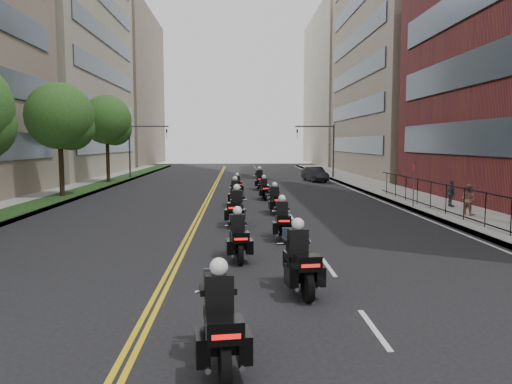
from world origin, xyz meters
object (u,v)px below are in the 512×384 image
Objects in this scene: motorcycle_0 at (220,325)px; motorcycle_1 at (299,263)px; pedestrian_b at (468,199)px; motorcycle_2 at (238,239)px; motorcycle_7 at (264,190)px; motorcycle_6 at (235,194)px; pedestrian_c at (451,193)px; motorcycle_8 at (237,186)px; motorcycle_3 at (282,222)px; motorcycle_9 at (260,181)px; motorcycle_5 at (275,201)px; parked_sedan at (315,174)px; motorcycle_4 at (236,209)px.

motorcycle_0 is 0.98× the size of motorcycle_1.
motorcycle_1 is at bearing 111.98° from pedestrian_b.
motorcycle_7 is at bearing 78.68° from motorcycle_2.
motorcycle_1 is 1.63× the size of pedestrian_b.
motorcycle_6 is 1.59× the size of pedestrian_c.
motorcycle_8 is at bearing 85.99° from motorcycle_1.
motorcycle_3 is 1.10× the size of motorcycle_8.
motorcycle_9 is (1.76, 3.38, 0.12)m from motorcycle_8.
motorcycle_5 is at bearing -92.13° from motorcycle_7.
motorcycle_1 is at bearing 143.78° from pedestrian_c.
pedestrian_c is at bearing -87.66° from parked_sedan.
motorcycle_2 is at bearing 105.55° from motorcycle_1.
motorcycle_1 is at bearing -93.12° from motorcycle_8.
motorcycle_2 reaches higher than parked_sedan.
motorcycle_4 is 7.19m from motorcycle_6.
pedestrian_b is (9.93, 12.01, 0.19)m from motorcycle_1.
motorcycle_0 is at bearing 145.80° from pedestrian_c.
parked_sedan is (6.00, 35.77, -0.04)m from motorcycle_1.
motorcycle_9 is 0.59× the size of parked_sedan.
pedestrian_c reaches higher than motorcycle_7.
motorcycle_0 is 1.04× the size of motorcycle_6.
motorcycle_5 is at bearing 96.04° from pedestrian_c.
pedestrian_b is (9.68, -15.32, 0.19)m from motorcycle_9.
motorcycle_4 is at bearing 119.46° from motorcycle_3.
motorcycle_7 is at bearing 85.28° from motorcycle_5.
motorcycle_4 reaches higher than motorcycle_7.
motorcycle_9 reaches higher than motorcycle_2.
motorcycle_2 reaches higher than pedestrian_b.
pedestrian_b is at bearing -17.49° from motorcycle_5.
motorcycle_3 is at bearing -54.69° from motorcycle_4.
pedestrian_b is at bearing -44.98° from motorcycle_7.
motorcycle_3 is at bearing -98.69° from motorcycle_5.
motorcycle_3 is 1.05× the size of motorcycle_7.
motorcycle_0 is at bearing -121.75° from motorcycle_1.
motorcycle_6 is at bearing 97.26° from motorcycle_4.
motorcycle_4 is at bearing 111.03° from pedestrian_c.
pedestrian_b is at bearing 15.74° from motorcycle_4.
motorcycle_5 is at bearing 50.72° from pedestrian_b.
pedestrian_c is at bearing 38.84° from motorcycle_2.
motorcycle_0 is 1.59× the size of pedestrian_b.
motorcycle_3 is at bearing 127.22° from pedestrian_c.
motorcycle_2 is 33.10m from parked_sedan.
parked_sedan is 21.06m from pedestrian_c.
motorcycle_0 reaches higher than pedestrian_c.
motorcycle_3 is at bearing 89.20° from pedestrian_b.
pedestrian_c reaches higher than parked_sedan.
motorcycle_8 is at bearing 82.17° from motorcycle_0.
motorcycle_9 is at bearing 80.33° from motorcycle_2.
motorcycle_4 is 17.28m from motorcycle_9.
motorcycle_2 reaches higher than motorcycle_7.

